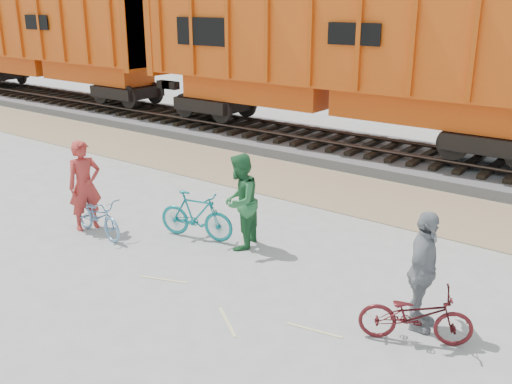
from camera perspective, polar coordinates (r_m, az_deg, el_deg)
ground at (r=10.28m, az=-2.04°, el=-8.66°), size 120.00×120.00×0.00m
gravel_strip at (r=14.62m, az=11.62°, el=-0.54°), size 120.00×3.00×0.02m
ballast_bed at (r=17.69m, az=16.61°, el=2.87°), size 120.00×4.00×0.30m
track at (r=17.61m, az=16.71°, el=3.88°), size 120.00×2.60×0.24m
hopper_car_left at (r=28.91m, az=-19.77°, el=14.17°), size 14.00×3.13×4.65m
hopper_car_center at (r=18.49m, az=7.99°, el=13.14°), size 14.00×3.13×4.65m
bicycle_blue at (r=12.40m, az=-15.51°, el=-2.34°), size 1.66×0.76×0.84m
bicycle_teal at (r=11.83m, az=-6.00°, el=-2.34°), size 1.73×0.85×1.00m
bicycle_maroon at (r=8.67m, az=15.67°, el=-11.79°), size 1.69×1.20×0.85m
person_solo at (r=12.66m, az=-16.77°, el=0.63°), size 0.67×0.82×1.95m
person_man at (r=11.20m, az=-1.62°, el=-0.96°), size 0.98×1.11×1.92m
person_woman at (r=8.80m, az=16.34°, el=-7.63°), size 0.62×1.15×1.86m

